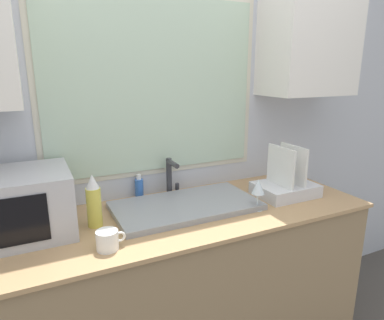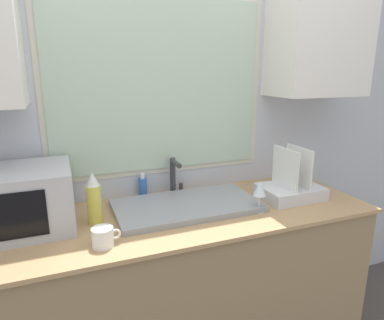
{
  "view_description": "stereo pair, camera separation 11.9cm",
  "coord_description": "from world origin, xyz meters",
  "px_view_note": "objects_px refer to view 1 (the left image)",
  "views": [
    {
      "loc": [
        -0.64,
        -1.15,
        1.62
      ],
      "look_at": [
        0.05,
        0.3,
        1.19
      ],
      "focal_mm": 32.0,
      "sensor_mm": 36.0,
      "label": 1
    },
    {
      "loc": [
        -0.53,
        -1.19,
        1.62
      ],
      "look_at": [
        0.05,
        0.3,
        1.19
      ],
      "focal_mm": 32.0,
      "sensor_mm": 36.0,
      "label": 2
    }
  ],
  "objects_px": {
    "faucet": "(171,174)",
    "spray_bottle": "(94,202)",
    "mug_near_sink": "(108,240)",
    "wine_glass": "(258,188)",
    "soap_bottle": "(139,188)",
    "microwave": "(19,204)",
    "dish_rack": "(285,186)"
  },
  "relations": [
    {
      "from": "spray_bottle",
      "to": "mug_near_sink",
      "type": "height_order",
      "value": "spray_bottle"
    },
    {
      "from": "dish_rack",
      "to": "microwave",
      "type": "bearing_deg",
      "value": 174.6
    },
    {
      "from": "soap_bottle",
      "to": "wine_glass",
      "type": "bearing_deg",
      "value": -41.05
    },
    {
      "from": "spray_bottle",
      "to": "soap_bottle",
      "type": "bearing_deg",
      "value": 41.69
    },
    {
      "from": "microwave",
      "to": "soap_bottle",
      "type": "distance_m",
      "value": 0.64
    },
    {
      "from": "spray_bottle",
      "to": "wine_glass",
      "type": "height_order",
      "value": "spray_bottle"
    },
    {
      "from": "soap_bottle",
      "to": "mug_near_sink",
      "type": "distance_m",
      "value": 0.58
    },
    {
      "from": "faucet",
      "to": "wine_glass",
      "type": "bearing_deg",
      "value": -50.87
    },
    {
      "from": "faucet",
      "to": "dish_rack",
      "type": "xyz_separation_m",
      "value": [
        0.59,
        -0.29,
        -0.07
      ]
    },
    {
      "from": "microwave",
      "to": "mug_near_sink",
      "type": "height_order",
      "value": "microwave"
    },
    {
      "from": "microwave",
      "to": "wine_glass",
      "type": "distance_m",
      "value": 1.12
    },
    {
      "from": "dish_rack",
      "to": "soap_bottle",
      "type": "distance_m",
      "value": 0.84
    },
    {
      "from": "spray_bottle",
      "to": "soap_bottle",
      "type": "relative_size",
      "value": 1.84
    },
    {
      "from": "microwave",
      "to": "dish_rack",
      "type": "distance_m",
      "value": 1.37
    },
    {
      "from": "dish_rack",
      "to": "mug_near_sink",
      "type": "xyz_separation_m",
      "value": [
        -1.06,
        -0.17,
        -0.02
      ]
    },
    {
      "from": "mug_near_sink",
      "to": "soap_bottle",
      "type": "bearing_deg",
      "value": 60.22
    },
    {
      "from": "spray_bottle",
      "to": "wine_glass",
      "type": "distance_m",
      "value": 0.81
    },
    {
      "from": "dish_rack",
      "to": "wine_glass",
      "type": "height_order",
      "value": "dish_rack"
    },
    {
      "from": "faucet",
      "to": "mug_near_sink",
      "type": "bearing_deg",
      "value": -135.2
    },
    {
      "from": "faucet",
      "to": "soap_bottle",
      "type": "distance_m",
      "value": 0.19
    },
    {
      "from": "microwave",
      "to": "soap_bottle",
      "type": "relative_size",
      "value": 3.15
    },
    {
      "from": "mug_near_sink",
      "to": "dish_rack",
      "type": "bearing_deg",
      "value": 9.28
    },
    {
      "from": "soap_bottle",
      "to": "microwave",
      "type": "bearing_deg",
      "value": -161.53
    },
    {
      "from": "mug_near_sink",
      "to": "wine_glass",
      "type": "relative_size",
      "value": 0.72
    },
    {
      "from": "wine_glass",
      "to": "microwave",
      "type": "bearing_deg",
      "value": 167.98
    },
    {
      "from": "faucet",
      "to": "spray_bottle",
      "type": "distance_m",
      "value": 0.52
    },
    {
      "from": "dish_rack",
      "to": "spray_bottle",
      "type": "distance_m",
      "value": 1.07
    },
    {
      "from": "microwave",
      "to": "soap_bottle",
      "type": "bearing_deg",
      "value": 18.47
    },
    {
      "from": "faucet",
      "to": "microwave",
      "type": "height_order",
      "value": "microwave"
    },
    {
      "from": "spray_bottle",
      "to": "faucet",
      "type": "bearing_deg",
      "value": 25.14
    },
    {
      "from": "microwave",
      "to": "mug_near_sink",
      "type": "bearing_deg",
      "value": -44.16
    },
    {
      "from": "faucet",
      "to": "wine_glass",
      "type": "height_order",
      "value": "faucet"
    }
  ]
}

